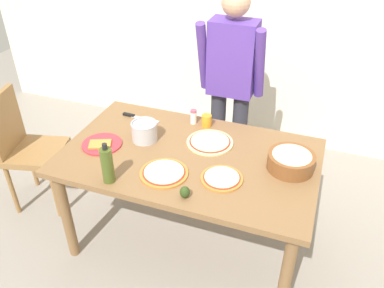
# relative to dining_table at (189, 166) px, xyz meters

# --- Properties ---
(ground) EXTENTS (8.00, 8.00, 0.00)m
(ground) POSITION_rel_dining_table_xyz_m (0.00, 0.00, -0.67)
(ground) COLOR gray
(wall_back) EXTENTS (5.60, 0.10, 2.60)m
(wall_back) POSITION_rel_dining_table_xyz_m (0.00, 1.60, 0.63)
(wall_back) COLOR silver
(wall_back) RESTS_ON ground
(dining_table) EXTENTS (1.60, 0.96, 0.76)m
(dining_table) POSITION_rel_dining_table_xyz_m (0.00, 0.00, 0.00)
(dining_table) COLOR brown
(dining_table) RESTS_ON ground
(person_cook) EXTENTS (0.49, 0.25, 1.62)m
(person_cook) POSITION_rel_dining_table_xyz_m (0.05, 0.76, 0.27)
(person_cook) COLOR #2D2D38
(person_cook) RESTS_ON ground
(chair_wooden_left) EXTENTS (0.48, 0.48, 0.95)m
(chair_wooden_left) POSITION_rel_dining_table_xyz_m (-1.32, -0.01, -0.13)
(chair_wooden_left) COLOR olive
(chair_wooden_left) RESTS_ON ground
(pizza_raw_on_board) EXTENTS (0.31, 0.31, 0.02)m
(pizza_raw_on_board) POSITION_rel_dining_table_xyz_m (0.08, 0.17, 0.10)
(pizza_raw_on_board) COLOR beige
(pizza_raw_on_board) RESTS_ON dining_table
(pizza_cooked_on_tray) EXTENTS (0.29, 0.29, 0.02)m
(pizza_cooked_on_tray) POSITION_rel_dining_table_xyz_m (-0.07, -0.23, 0.10)
(pizza_cooked_on_tray) COLOR #C67A33
(pizza_cooked_on_tray) RESTS_ON dining_table
(pizza_second_cooked) EXTENTS (0.25, 0.25, 0.02)m
(pizza_second_cooked) POSITION_rel_dining_table_xyz_m (0.26, -0.17, 0.10)
(pizza_second_cooked) COLOR #C67A33
(pizza_second_cooked) RESTS_ON dining_table
(plate_with_slice) EXTENTS (0.26, 0.26, 0.02)m
(plate_with_slice) POSITION_rel_dining_table_xyz_m (-0.58, -0.10, 0.10)
(plate_with_slice) COLOR red
(plate_with_slice) RESTS_ON dining_table
(popcorn_bowl) EXTENTS (0.28, 0.28, 0.11)m
(popcorn_bowl) POSITION_rel_dining_table_xyz_m (0.62, 0.08, 0.15)
(popcorn_bowl) COLOR brown
(popcorn_bowl) RESTS_ON dining_table
(olive_oil_bottle) EXTENTS (0.07, 0.07, 0.26)m
(olive_oil_bottle) POSITION_rel_dining_table_xyz_m (-0.34, -0.40, 0.20)
(olive_oil_bottle) COLOR #47561E
(olive_oil_bottle) RESTS_ON dining_table
(steel_pot) EXTENTS (0.17, 0.17, 0.13)m
(steel_pot) POSITION_rel_dining_table_xyz_m (-0.34, 0.06, 0.16)
(steel_pot) COLOR #B7B7BC
(steel_pot) RESTS_ON dining_table
(cup_orange) EXTENTS (0.07, 0.07, 0.08)m
(cup_orange) POSITION_rel_dining_table_xyz_m (-0.01, 0.37, 0.13)
(cup_orange) COLOR orange
(cup_orange) RESTS_ON dining_table
(salt_shaker) EXTENTS (0.04, 0.04, 0.11)m
(salt_shaker) POSITION_rel_dining_table_xyz_m (-0.11, 0.37, 0.14)
(salt_shaker) COLOR white
(salt_shaker) RESTS_ON dining_table
(chef_knife) EXTENTS (0.29, 0.04, 0.02)m
(chef_knife) POSITION_rel_dining_table_xyz_m (-0.52, 0.30, 0.10)
(chef_knife) COLOR silver
(chef_knife) RESTS_ON dining_table
(avocado) EXTENTS (0.06, 0.06, 0.07)m
(avocado) POSITION_rel_dining_table_xyz_m (0.12, -0.38, 0.13)
(avocado) COLOR #2D4219
(avocado) RESTS_ON dining_table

